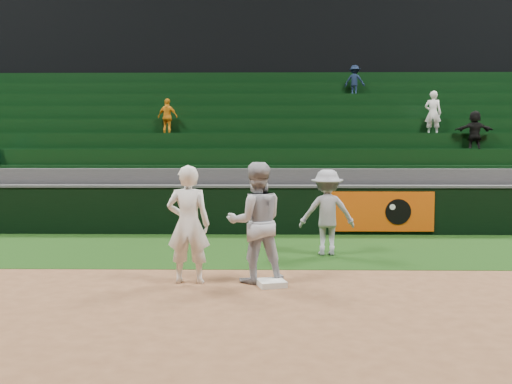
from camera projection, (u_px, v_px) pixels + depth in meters
The scene contains 9 objects.
ground at pixel (260, 282), 9.36m from camera, with size 70.00×70.00×0.00m, color brown.
foul_grass at pixel (262, 249), 12.35m from camera, with size 36.00×4.20×0.01m, color black.
upper_deck at pixel (264, 65), 26.28m from camera, with size 40.00×12.00×12.00m, color black.
first_base at pixel (271, 283), 9.07m from camera, with size 0.42×0.42×0.09m, color white.
first_baseman at pixel (188, 224), 9.21m from camera, with size 0.70×0.46×1.92m, color white.
baserunner at pixel (256, 222), 9.29m from camera, with size 0.96×0.74×1.97m, color #ACAEB7.
base_coach at pixel (327, 212), 11.60m from camera, with size 1.13×0.65×1.75m, color #92959F.
field_wall at pixel (263, 209), 14.49m from camera, with size 36.00×0.45×1.25m.
stadium_seating at pixel (263, 163), 18.17m from camera, with size 36.00×5.95×4.94m.
Camera 1 is at (0.09, -9.22, 2.20)m, focal length 40.00 mm.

